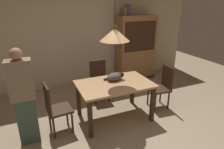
% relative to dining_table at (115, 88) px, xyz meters
% --- Properties ---
extents(ground, '(10.00, 10.00, 0.00)m').
position_rel_dining_table_xyz_m(ground, '(0.06, -0.59, -0.65)').
color(ground, '#998466').
extents(back_wall, '(6.40, 0.10, 2.90)m').
position_rel_dining_table_xyz_m(back_wall, '(0.06, 2.06, 0.80)').
color(back_wall, beige).
rests_on(back_wall, ground).
extents(dining_table, '(1.40, 0.90, 0.75)m').
position_rel_dining_table_xyz_m(dining_table, '(0.00, 0.00, 0.00)').
color(dining_table, tan).
rests_on(dining_table, ground).
extents(chair_left_side, '(0.44, 0.44, 0.93)m').
position_rel_dining_table_xyz_m(chair_left_side, '(-1.13, -0.01, -0.14)').
color(chair_left_side, '#382316').
rests_on(chair_left_side, ground).
extents(chair_far_back, '(0.42, 0.42, 0.93)m').
position_rel_dining_table_xyz_m(chair_far_back, '(0.01, 0.88, -0.14)').
color(chair_far_back, '#382316').
rests_on(chair_far_back, ground).
extents(chair_right_side, '(0.44, 0.44, 0.93)m').
position_rel_dining_table_xyz_m(chair_right_side, '(1.13, -0.01, -0.14)').
color(chair_right_side, '#382316').
rests_on(chair_right_side, ground).
extents(cat_sleeping, '(0.40, 0.29, 0.16)m').
position_rel_dining_table_xyz_m(cat_sleeping, '(0.08, 0.13, 0.18)').
color(cat_sleeping, '#4C4742').
rests_on(cat_sleeping, dining_table).
extents(pendant_lamp, '(0.52, 0.52, 1.30)m').
position_rel_dining_table_xyz_m(pendant_lamp, '(0.00, 0.00, 1.01)').
color(pendant_lamp, '#E0A86B').
extents(hutch_bookcase, '(1.12, 0.45, 1.85)m').
position_rel_dining_table_xyz_m(hutch_bookcase, '(1.46, 1.73, 0.24)').
color(hutch_bookcase, olive).
rests_on(hutch_bookcase, ground).
extents(book_brown_thick, '(0.06, 0.24, 0.22)m').
position_rel_dining_table_xyz_m(book_brown_thick, '(1.04, 1.73, 1.31)').
color(book_brown_thick, brown).
rests_on(book_brown_thick, hutch_bookcase).
extents(book_blue_wide, '(0.06, 0.24, 0.24)m').
position_rel_dining_table_xyz_m(book_blue_wide, '(1.12, 1.73, 1.32)').
color(book_blue_wide, '#384C93').
rests_on(book_blue_wide, hutch_bookcase).
extents(book_red_tall, '(0.04, 0.22, 0.28)m').
position_rel_dining_table_xyz_m(book_red_tall, '(1.18, 1.73, 1.34)').
color(book_red_tall, '#B73833').
rests_on(book_red_tall, hutch_bookcase).
extents(book_green_slim, '(0.03, 0.20, 0.26)m').
position_rel_dining_table_xyz_m(book_green_slim, '(1.23, 1.73, 1.33)').
color(book_green_slim, '#427A4C').
rests_on(book_green_slim, hutch_bookcase).
extents(person_standing, '(0.36, 0.22, 1.59)m').
position_rel_dining_table_xyz_m(person_standing, '(-1.57, -0.07, 0.15)').
color(person_standing, '#3D564C').
rests_on(person_standing, ground).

